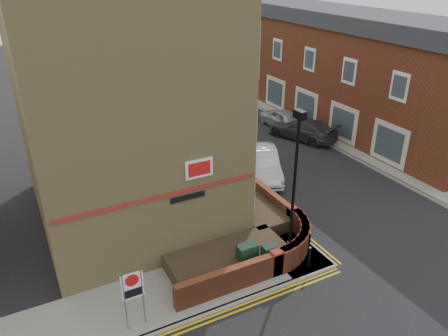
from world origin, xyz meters
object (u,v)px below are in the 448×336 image
lamppost (294,189)px  utility_cabinet_large (247,258)px  zone_sign (133,290)px  silver_car_near (262,163)px

lamppost → utility_cabinet_large: (-1.90, 0.10, -2.62)m
zone_sign → silver_car_near: (9.71, 7.78, -0.86)m
utility_cabinet_large → zone_sign: bearing=-170.3°
zone_sign → silver_car_near: 12.47m
utility_cabinet_large → lamppost: bearing=-3.0°
lamppost → utility_cabinet_large: 3.24m
silver_car_near → lamppost: bearing=-91.0°
lamppost → utility_cabinet_large: bearing=177.0°
lamppost → silver_car_near: lamppost is taller
lamppost → zone_sign: size_ratio=2.86×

